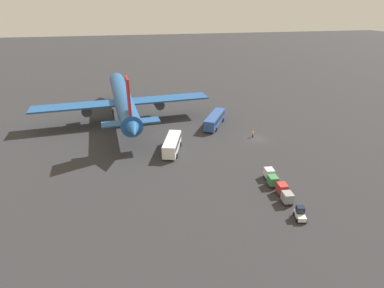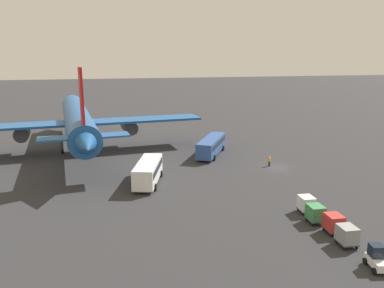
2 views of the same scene
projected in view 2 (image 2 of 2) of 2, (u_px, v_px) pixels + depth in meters
name	position (u px, v px, depth m)	size (l,w,h in m)	color
ground_plane	(276.00, 167.00, 63.61)	(600.00, 600.00, 0.00)	#2D2D30
airplane	(77.00, 119.00, 74.20)	(56.83, 49.38, 16.94)	#1E5193
shuttle_bus_near	(212.00, 145.00, 71.68)	(12.35, 9.20, 3.26)	#2D5199
shuttle_bus_far	(148.00, 170.00, 55.19)	(10.61, 6.03, 3.28)	white
baggage_tug	(377.00, 258.00, 32.87)	(2.65, 2.13, 2.10)	white
worker_person	(269.00, 161.00, 64.25)	(0.38, 0.38, 1.74)	#1E1E2D
cargo_cart_grey	(347.00, 235.00, 36.76)	(2.15, 1.87, 2.06)	#38383D
cargo_cart_red	(334.00, 223.00, 39.46)	(2.15, 1.87, 2.06)	#38383D
cargo_cart_green	(315.00, 213.00, 41.93)	(2.15, 1.87, 2.06)	#38383D
cargo_cart_white	(306.00, 203.00, 44.67)	(2.15, 1.87, 2.06)	#38383D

